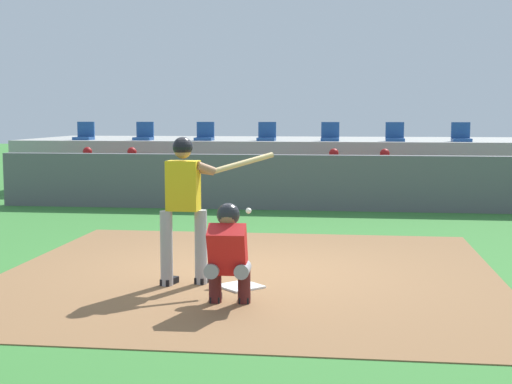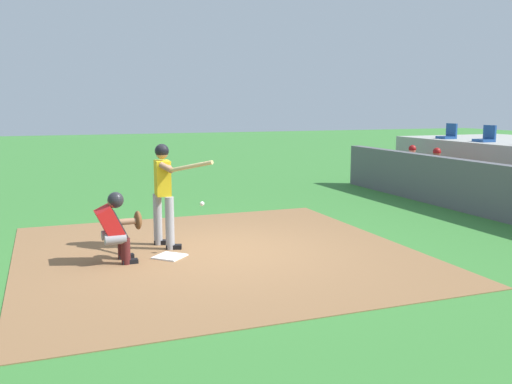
# 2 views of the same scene
# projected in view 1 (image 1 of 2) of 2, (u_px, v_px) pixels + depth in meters

# --- Properties ---
(ground_plane) EXTENTS (80.00, 80.00, 0.00)m
(ground_plane) POSITION_uv_depth(u_px,v_px,m) (249.00, 274.00, 9.47)
(ground_plane) COLOR #387A33
(dirt_infield) EXTENTS (6.40, 6.40, 0.01)m
(dirt_infield) POSITION_uv_depth(u_px,v_px,m) (249.00, 273.00, 9.47)
(dirt_infield) COLOR olive
(dirt_infield) RESTS_ON ground
(home_plate) EXTENTS (0.62, 0.62, 0.02)m
(home_plate) POSITION_uv_depth(u_px,v_px,m) (240.00, 286.00, 8.68)
(home_plate) COLOR white
(home_plate) RESTS_ON dirt_infield
(batter_at_plate) EXTENTS (1.32, 0.77, 1.80)m
(batter_at_plate) POSITION_uv_depth(u_px,v_px,m) (186.00, 201.00, 8.72)
(batter_at_plate) COLOR #99999E
(batter_at_plate) RESTS_ON ground
(catcher_crouched) EXTENTS (0.49, 1.74, 1.13)m
(catcher_crouched) POSITION_uv_depth(u_px,v_px,m) (228.00, 251.00, 7.81)
(catcher_crouched) COLOR gray
(catcher_crouched) RESTS_ON ground
(dugout_wall) EXTENTS (13.00, 0.30, 1.20)m
(dugout_wall) POSITION_uv_depth(u_px,v_px,m) (289.00, 182.00, 15.82)
(dugout_wall) COLOR #59595E
(dugout_wall) RESTS_ON ground
(dugout_bench) EXTENTS (11.80, 0.44, 0.45)m
(dugout_bench) POSITION_uv_depth(u_px,v_px,m) (292.00, 194.00, 16.84)
(dugout_bench) COLOR olive
(dugout_bench) RESTS_ON ground
(dugout_player_0) EXTENTS (0.49, 0.70, 1.30)m
(dugout_player_0) POSITION_uv_depth(u_px,v_px,m) (86.00, 173.00, 17.25)
(dugout_player_0) COLOR #939399
(dugout_player_0) RESTS_ON ground
(dugout_player_1) EXTENTS (0.49, 0.70, 1.30)m
(dugout_player_1) POSITION_uv_depth(u_px,v_px,m) (131.00, 174.00, 17.11)
(dugout_player_1) COLOR #939399
(dugout_player_1) RESTS_ON ground
(dugout_player_2) EXTENTS (0.49, 0.70, 1.30)m
(dugout_player_2) POSITION_uv_depth(u_px,v_px,m) (333.00, 176.00, 16.52)
(dugout_player_2) COLOR #939399
(dugout_player_2) RESTS_ON ground
(dugout_player_3) EXTENTS (0.49, 0.70, 1.30)m
(dugout_player_3) POSITION_uv_depth(u_px,v_px,m) (385.00, 177.00, 16.38)
(dugout_player_3) COLOR #939399
(dugout_player_3) RESTS_ON ground
(stands_platform) EXTENTS (15.00, 4.40, 1.40)m
(stands_platform) POSITION_uv_depth(u_px,v_px,m) (302.00, 164.00, 20.15)
(stands_platform) COLOR #9E9E99
(stands_platform) RESTS_ON ground
(stadium_seat_0) EXTENTS (0.46, 0.46, 0.48)m
(stadium_seat_0) POSITION_uv_depth(u_px,v_px,m) (85.00, 135.00, 19.26)
(stadium_seat_0) COLOR #1E478C
(stadium_seat_0) RESTS_ON stands_platform
(stadium_seat_1) EXTENTS (0.46, 0.46, 0.48)m
(stadium_seat_1) POSITION_uv_depth(u_px,v_px,m) (144.00, 135.00, 19.06)
(stadium_seat_1) COLOR #1E478C
(stadium_seat_1) RESTS_ON stands_platform
(stadium_seat_2) EXTENTS (0.46, 0.46, 0.48)m
(stadium_seat_2) POSITION_uv_depth(u_px,v_px,m) (205.00, 135.00, 18.86)
(stadium_seat_2) COLOR #1E478C
(stadium_seat_2) RESTS_ON stands_platform
(stadium_seat_3) EXTENTS (0.46, 0.46, 0.48)m
(stadium_seat_3) POSITION_uv_depth(u_px,v_px,m) (267.00, 135.00, 18.66)
(stadium_seat_3) COLOR #1E478C
(stadium_seat_3) RESTS_ON stands_platform
(stadium_seat_4) EXTENTS (0.46, 0.46, 0.48)m
(stadium_seat_4) POSITION_uv_depth(u_px,v_px,m) (330.00, 136.00, 18.46)
(stadium_seat_4) COLOR #1E478C
(stadium_seat_4) RESTS_ON stands_platform
(stadium_seat_5) EXTENTS (0.46, 0.46, 0.48)m
(stadium_seat_5) POSITION_uv_depth(u_px,v_px,m) (395.00, 136.00, 18.25)
(stadium_seat_5) COLOR #1E478C
(stadium_seat_5) RESTS_ON stands_platform
(stadium_seat_6) EXTENTS (0.46, 0.46, 0.48)m
(stadium_seat_6) POSITION_uv_depth(u_px,v_px,m) (461.00, 136.00, 18.05)
(stadium_seat_6) COLOR #1E478C
(stadium_seat_6) RESTS_ON stands_platform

